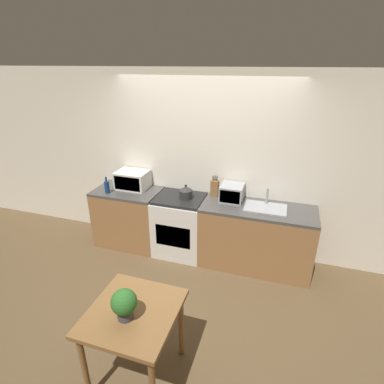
{
  "coord_description": "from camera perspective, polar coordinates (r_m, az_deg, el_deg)",
  "views": [
    {
      "loc": [
        1.07,
        -2.82,
        2.66
      ],
      "look_at": [
        -0.05,
        0.69,
        1.05
      ],
      "focal_mm": 28.0,
      "sensor_mm": 36.0,
      "label": 1
    }
  ],
  "objects": [
    {
      "name": "microwave",
      "position": [
        4.58,
        -11.26,
        2.3
      ],
      "size": [
        0.47,
        0.36,
        0.26
      ],
      "color": "silver",
      "rests_on": "counter_left_run"
    },
    {
      "name": "counter_left_run",
      "position": [
        4.76,
        -11.84,
        -4.62
      ],
      "size": [
        0.97,
        0.62,
        0.9
      ],
      "color": "olive",
      "rests_on": "ground_plane"
    },
    {
      "name": "wall_back",
      "position": [
        4.31,
        2.38,
        5.2
      ],
      "size": [
        10.0,
        0.06,
        2.6
      ],
      "color": "silver",
      "rests_on": "ground_plane"
    },
    {
      "name": "knife_block",
      "position": [
        4.24,
        4.35,
        0.75
      ],
      "size": [
        0.11,
        0.08,
        0.3
      ],
      "color": "brown",
      "rests_on": "counter_right_run"
    },
    {
      "name": "stove_range",
      "position": [
        4.44,
        -2.27,
        -6.32
      ],
      "size": [
        0.7,
        0.62,
        0.9
      ],
      "color": "silver",
      "rests_on": "ground_plane"
    },
    {
      "name": "dining_table",
      "position": [
        2.79,
        -11.01,
        -22.94
      ],
      "size": [
        0.73,
        0.76,
        0.77
      ],
      "color": "brown",
      "rests_on": "ground_plane"
    },
    {
      "name": "kettle",
      "position": [
        4.17,
        -1.18,
        -0.06
      ],
      "size": [
        0.18,
        0.18,
        0.21
      ],
      "color": "#2D2D2D",
      "rests_on": "stove_range"
    },
    {
      "name": "toaster_oven",
      "position": [
        4.13,
        7.6,
        -0.13
      ],
      "size": [
        0.31,
        0.32,
        0.22
      ],
      "color": "#999BA0",
      "rests_on": "counter_right_run"
    },
    {
      "name": "ground_plane",
      "position": [
        4.02,
        -2.46,
        -17.81
      ],
      "size": [
        16.0,
        16.0,
        0.0
      ],
      "primitive_type": "plane",
      "color": "brown"
    },
    {
      "name": "potted_plant",
      "position": [
        2.57,
        -12.79,
        -19.99
      ],
      "size": [
        0.21,
        0.21,
        0.27
      ],
      "color": "#424247",
      "rests_on": "dining_table"
    },
    {
      "name": "sink_basin",
      "position": [
        4.02,
        13.83,
        -2.87
      ],
      "size": [
        0.54,
        0.35,
        0.24
      ],
      "color": "#999BA0",
      "rests_on": "counter_right_run"
    },
    {
      "name": "bottle",
      "position": [
        4.5,
        -15.91,
        0.96
      ],
      "size": [
        0.07,
        0.07,
        0.25
      ],
      "color": "navy",
      "rests_on": "counter_left_run"
    },
    {
      "name": "counter_right_run",
      "position": [
        4.24,
        12.03,
        -8.4
      ],
      "size": [
        1.5,
        0.62,
        0.9
      ],
      "color": "olive",
      "rests_on": "ground_plane"
    }
  ]
}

